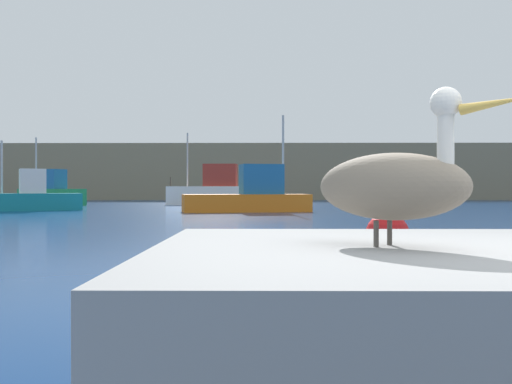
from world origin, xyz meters
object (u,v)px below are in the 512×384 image
at_px(fishing_boat_green, 52,193).
at_px(mooring_buoy, 387,235).
at_px(fishing_boat_teal, 32,197).
at_px(pelican, 393,183).
at_px(fishing_boat_white, 217,191).
at_px(fishing_boat_orange, 251,196).

relative_size(fishing_boat_green, mooring_buoy, 6.81).
xyz_separation_m(fishing_boat_teal, mooring_buoy, (14.99, -20.81, -0.35)).
xyz_separation_m(pelican, fishing_boat_white, (-4.05, 38.28, -0.21)).
bearing_deg(fishing_boat_orange, fishing_boat_teal, 161.08).
relative_size(fishing_boat_white, fishing_boat_teal, 1.35).
xyz_separation_m(fishing_boat_teal, fishing_boat_green, (-2.64, 9.94, 0.16)).
xyz_separation_m(fishing_boat_green, mooring_buoy, (17.63, -30.75, -0.52)).
bearing_deg(pelican, fishing_boat_teal, 158.95).
distance_m(fishing_boat_white, fishing_boat_orange, 12.28).
distance_m(pelican, fishing_boat_orange, 26.34).
relative_size(fishing_boat_orange, fishing_boat_green, 1.29).
xyz_separation_m(fishing_boat_white, mooring_buoy, (5.58, -31.30, -0.66)).
bearing_deg(fishing_boat_teal, fishing_boat_orange, 146.56).
height_order(pelican, mooring_buoy, pelican).
height_order(pelican, fishing_boat_green, fishing_boat_green).
height_order(fishing_boat_orange, fishing_boat_teal, fishing_boat_orange).
relative_size(fishing_boat_teal, mooring_buoy, 6.73).
distance_m(pelican, fishing_boat_green, 41.02).
xyz_separation_m(pelican, mooring_buoy, (1.53, 6.98, -0.87)).
relative_size(fishing_boat_teal, fishing_boat_green, 0.99).
distance_m(fishing_boat_orange, mooring_buoy, 19.54).
bearing_deg(fishing_boat_teal, pelican, 89.35).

